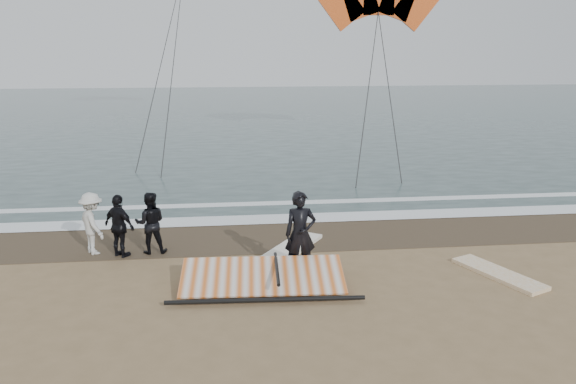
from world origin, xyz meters
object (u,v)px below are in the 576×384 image
object	(u,v)px
board_white	(498,274)
board_cream	(290,249)
sail_rig	(259,278)
man_main	(300,234)

from	to	relation	value
board_white	board_cream	world-z (taller)	board_cream
board_cream	sail_rig	bearing A→B (deg)	-79.38
board_white	sail_rig	world-z (taller)	sail_rig
board_white	sail_rig	size ratio (longest dim) A/B	0.56
board_cream	sail_rig	distance (m)	2.24
man_main	board_white	size ratio (longest dim) A/B	0.86
man_main	sail_rig	distance (m)	1.35
board_white	sail_rig	xyz separation A→B (m)	(-5.34, 0.01, 0.15)
man_main	board_white	distance (m)	4.52
sail_rig	man_main	bearing A→B (deg)	31.22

